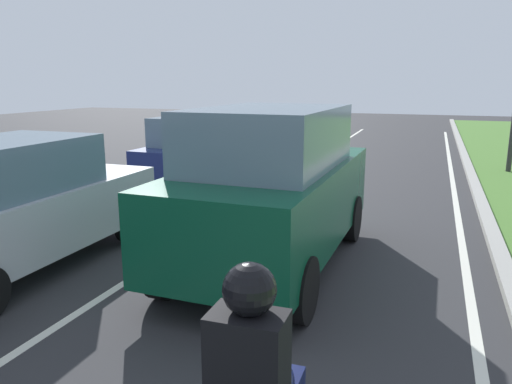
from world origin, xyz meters
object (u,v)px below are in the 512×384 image
car_sedan_left_lane (19,205)px  car_suv_ahead (272,187)px  rider_person (250,362)px  car_hatchback_far (197,152)px

car_sedan_left_lane → car_suv_ahead: bearing=20.4°
car_suv_ahead → rider_person: bearing=-72.3°
car_suv_ahead → car_sedan_left_lane: 3.57m
car_sedan_left_lane → rider_person: (4.60, -2.96, 0.27)m
car_suv_ahead → car_hatchback_far: (-3.46, 4.52, -0.28)m
car_suv_ahead → rider_person: car_suv_ahead is taller
car_sedan_left_lane → rider_person: car_sedan_left_lane is taller
car_hatchback_far → car_sedan_left_lane: bearing=-87.1°
car_sedan_left_lane → car_hatchback_far: car_sedan_left_lane is taller
car_suv_ahead → rider_person: 4.43m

